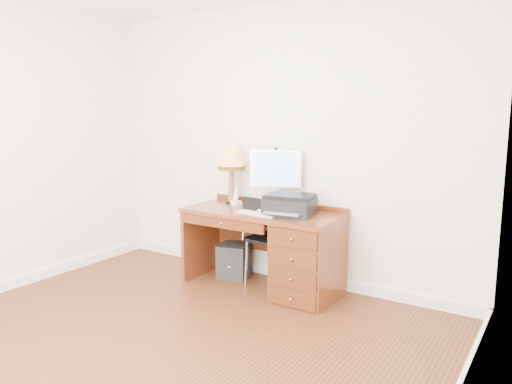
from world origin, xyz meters
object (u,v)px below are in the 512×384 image
Objects in this scene: leg_lamp at (231,162)px; monitor at (277,172)px; equipment_box at (234,260)px; desk at (292,250)px; phone at (236,199)px; printer at (290,205)px; chair at (268,233)px.

monitor is at bearing 0.97° from leg_lamp.
leg_lamp is 1.01m from equipment_box.
phone is (-0.71, 0.13, 0.39)m from desk.
monitor is at bearing 147.13° from desk.
equipment_box is (-0.70, 0.11, -0.67)m from printer.
leg_lamp reaches higher than phone.
phone is (-0.69, 0.15, -0.04)m from printer.
leg_lamp reaches higher than chair.
chair is (-0.27, 0.03, 0.12)m from desk.
printer is at bearing 0.28° from phone.
equipment_box is (-0.45, -0.08, -0.94)m from monitor.
printer is 0.53× the size of chair.
desk is 4.40× the size of equipment_box.
equipment_box is at bearing 172.35° from desk.
printer is at bearing -13.19° from leg_lamp.
chair reaches higher than equipment_box.
printer is 2.73× the size of phone.
printer reaches higher than chair.
desk is at bearing 1.90° from phone.
monitor reaches higher than chair.
equipment_box is at bearing 163.08° from printer.
desk is 1.70× the size of chair.
monitor is at bearing 18.02° from phone.
phone is (-0.44, -0.04, -0.31)m from monitor.
printer is 0.71m from phone.
printer reaches higher than desk.
desk is at bearing -52.11° from monitor.
equipment_box is at bearing -42.03° from leg_lamp.
phone is at bearing 160.38° from printer.
printer is 0.81× the size of leg_lamp.
chair is (0.52, -0.14, -0.64)m from leg_lamp.
leg_lamp reaches higher than printer.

